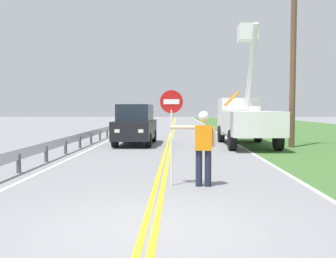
{
  "coord_description": "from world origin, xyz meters",
  "views": [
    {
      "loc": [
        0.43,
        -5.85,
        1.88
      ],
      "look_at": [
        0.12,
        6.63,
        1.2
      ],
      "focal_mm": 39.9,
      "sensor_mm": 36.0,
      "label": 1
    }
  ],
  "objects_px": {
    "flagger_worker": "(203,143)",
    "stop_sign_paddle": "(171,116)",
    "utility_pole_near": "(293,57)",
    "oncoming_suv_nearest": "(136,124)",
    "utility_bucket_truck": "(245,117)"
  },
  "relations": [
    {
      "from": "stop_sign_paddle",
      "to": "utility_bucket_truck",
      "type": "xyz_separation_m",
      "value": [
        3.64,
        10.25,
        -0.27
      ]
    },
    {
      "from": "flagger_worker",
      "to": "oncoming_suv_nearest",
      "type": "height_order",
      "value": "oncoming_suv_nearest"
    },
    {
      "from": "stop_sign_paddle",
      "to": "oncoming_suv_nearest",
      "type": "height_order",
      "value": "stop_sign_paddle"
    },
    {
      "from": "stop_sign_paddle",
      "to": "utility_bucket_truck",
      "type": "relative_size",
      "value": 0.34
    },
    {
      "from": "flagger_worker",
      "to": "oncoming_suv_nearest",
      "type": "relative_size",
      "value": 0.39
    },
    {
      "from": "utility_bucket_truck",
      "to": "utility_pole_near",
      "type": "distance_m",
      "value": 3.74
    },
    {
      "from": "flagger_worker",
      "to": "stop_sign_paddle",
      "type": "height_order",
      "value": "stop_sign_paddle"
    },
    {
      "from": "utility_pole_near",
      "to": "stop_sign_paddle",
      "type": "bearing_deg",
      "value": -121.85
    },
    {
      "from": "utility_pole_near",
      "to": "flagger_worker",
      "type": "bearing_deg",
      "value": -118.11
    },
    {
      "from": "utility_bucket_truck",
      "to": "oncoming_suv_nearest",
      "type": "relative_size",
      "value": 1.47
    },
    {
      "from": "utility_bucket_truck",
      "to": "utility_pole_near",
      "type": "height_order",
      "value": "utility_pole_near"
    },
    {
      "from": "stop_sign_paddle",
      "to": "oncoming_suv_nearest",
      "type": "relative_size",
      "value": 0.5
    },
    {
      "from": "stop_sign_paddle",
      "to": "oncoming_suv_nearest",
      "type": "bearing_deg",
      "value": 101.13
    },
    {
      "from": "flagger_worker",
      "to": "utility_pole_near",
      "type": "distance_m",
      "value": 10.99
    },
    {
      "from": "flagger_worker",
      "to": "stop_sign_paddle",
      "type": "distance_m",
      "value": 1.02
    }
  ]
}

